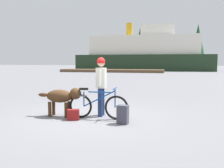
# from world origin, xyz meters

# --- Properties ---
(ground_plane) EXTENTS (160.00, 160.00, 0.00)m
(ground_plane) POSITION_xyz_m (0.00, 0.00, 0.00)
(ground_plane) COLOR slate
(bicycle) EXTENTS (1.74, 0.44, 0.89)m
(bicycle) POSITION_xyz_m (0.36, -0.05, 0.37)
(bicycle) COLOR black
(bicycle) RESTS_ON ground_plane
(person_cyclist) EXTENTS (0.32, 0.53, 1.74)m
(person_cyclist) POSITION_xyz_m (0.36, 0.32, 1.05)
(person_cyclist) COLOR navy
(person_cyclist) RESTS_ON ground_plane
(dog) EXTENTS (1.36, 0.45, 0.86)m
(dog) POSITION_xyz_m (-0.73, -0.03, 0.59)
(dog) COLOR #472D19
(dog) RESTS_ON ground_plane
(backpack) EXTENTS (0.31, 0.24, 0.49)m
(backpack) POSITION_xyz_m (1.16, -0.45, 0.25)
(backpack) COLOR #3F3F4C
(backpack) RESTS_ON ground_plane
(handbag_pannier) EXTENTS (0.36, 0.26, 0.30)m
(handbag_pannier) POSITION_xyz_m (-0.25, -0.36, 0.15)
(handbag_pannier) COLOR maroon
(handbag_pannier) RESTS_ON ground_plane
(dock_pier) EXTENTS (14.96, 2.90, 0.40)m
(dock_pier) POSITION_xyz_m (-6.07, 28.15, 0.20)
(dock_pier) COLOR brown
(dock_pier) RESTS_ON ground_plane
(ferry_boat) EXTENTS (22.61, 8.25, 8.25)m
(ferry_boat) POSITION_xyz_m (-2.15, 36.92, 2.86)
(ferry_boat) COLOR #1E331E
(ferry_boat) RESTS_ON ground_plane
(pine_tree_far_left) EXTENTS (3.55, 3.55, 8.59)m
(pine_tree_far_left) POSITION_xyz_m (-7.69, 53.93, 5.47)
(pine_tree_far_left) COLOR #4C331E
(pine_tree_far_left) RESTS_ON ground_plane
(pine_tree_center) EXTENTS (4.21, 4.21, 10.72)m
(pine_tree_center) POSITION_xyz_m (-4.85, 53.98, 6.75)
(pine_tree_center) COLOR #4C331E
(pine_tree_center) RESTS_ON ground_plane
(pine_tree_far_right) EXTENTS (3.27, 3.27, 10.12)m
(pine_tree_far_right) POSITION_xyz_m (8.27, 54.38, 6.26)
(pine_tree_far_right) COLOR #4C331E
(pine_tree_far_right) RESTS_ON ground_plane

